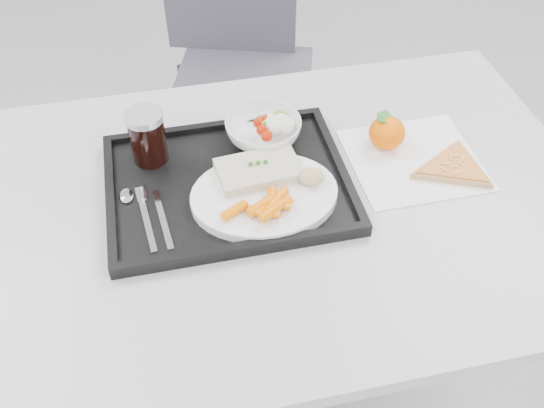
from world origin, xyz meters
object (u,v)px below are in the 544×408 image
(chair, at_px, (237,47))
(pizza_slice, at_px, (454,167))
(tangerine, at_px, (387,133))
(table, at_px, (277,223))
(salad_bowl, at_px, (263,130))
(tray, at_px, (228,185))
(cola_glass, at_px, (147,136))
(dinner_plate, at_px, (264,195))

(chair, relative_size, pizza_slice, 4.79)
(chair, distance_m, tangerine, 0.85)
(table, bearing_deg, salad_bowl, 87.29)
(tray, xyz_separation_m, pizza_slice, (0.44, -0.05, 0.00))
(table, height_order, tangerine, tangerine)
(chair, height_order, tangerine, chair)
(cola_glass, bearing_deg, dinner_plate, -39.48)
(salad_bowl, relative_size, cola_glass, 1.41)
(table, xyz_separation_m, pizza_slice, (0.35, 0.00, 0.08))
(pizza_slice, bearing_deg, salad_bowl, 155.53)
(tangerine, bearing_deg, tray, -171.01)
(chair, relative_size, tangerine, 11.17)
(chair, bearing_deg, table, -94.83)
(chair, bearing_deg, tangerine, -77.65)
(cola_glass, xyz_separation_m, tangerine, (0.47, -0.05, -0.04))
(tray, relative_size, pizza_slice, 2.32)
(table, height_order, pizza_slice, pizza_slice)
(cola_glass, bearing_deg, tray, -36.82)
(dinner_plate, bearing_deg, salad_bowl, 78.73)
(cola_glass, bearing_deg, tangerine, -5.93)
(tangerine, height_order, pizza_slice, tangerine)
(chair, height_order, salad_bowl, chair)
(table, bearing_deg, dinner_plate, -160.40)
(salad_bowl, bearing_deg, tangerine, -13.22)
(table, height_order, salad_bowl, salad_bowl)
(table, distance_m, chair, 0.91)
(salad_bowl, xyz_separation_m, pizza_slice, (0.34, -0.16, -0.03))
(tray, bearing_deg, salad_bowl, 50.09)
(tray, bearing_deg, dinner_plate, -44.97)
(cola_glass, distance_m, tangerine, 0.47)
(table, xyz_separation_m, tray, (-0.08, 0.05, 0.08))
(tray, bearing_deg, pizza_slice, -6.26)
(chair, xyz_separation_m, cola_glass, (-0.29, -0.74, 0.28))
(tray, distance_m, dinner_plate, 0.08)
(chair, bearing_deg, dinner_plate, -96.41)
(salad_bowl, bearing_deg, cola_glass, -177.95)
(tangerine, relative_size, pizza_slice, 0.43)
(table, bearing_deg, chair, 85.17)
(chair, bearing_deg, tray, -100.70)
(chair, xyz_separation_m, salad_bowl, (-0.07, -0.73, 0.25))
(pizza_slice, bearing_deg, dinner_plate, -178.48)
(cola_glass, distance_m, pizza_slice, 0.59)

